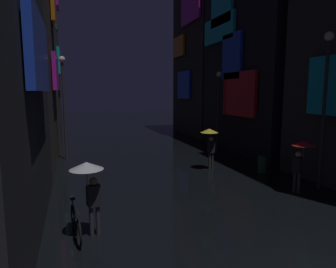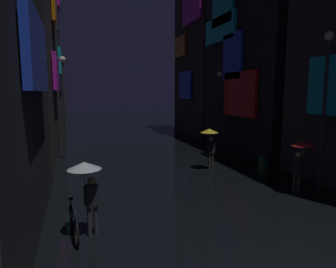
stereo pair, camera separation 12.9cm
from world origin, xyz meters
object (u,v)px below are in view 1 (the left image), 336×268
(bicycle_parked_at_storefront, at_px, (76,223))
(streetlamp_right_far, at_px, (218,101))
(pedestrian_midstreet_left_red, at_px, (302,152))
(trash_bin, at_px, (262,163))
(pedestrian_near_crossing_clear, at_px, (89,178))
(pedestrian_midstreet_centre_yellow, at_px, (210,137))
(streetlamp_left_far, at_px, (64,97))
(streetlamp_right_near, at_px, (325,95))

(bicycle_parked_at_storefront, height_order, streetlamp_right_far, streetlamp_right_far)
(bicycle_parked_at_storefront, distance_m, streetlamp_right_far, 14.43)
(pedestrian_midstreet_left_red, distance_m, trash_bin, 3.40)
(pedestrian_near_crossing_clear, distance_m, pedestrian_midstreet_centre_yellow, 8.45)
(streetlamp_left_far, relative_size, trash_bin, 6.42)
(pedestrian_midstreet_left_red, distance_m, streetlamp_right_near, 2.50)
(pedestrian_midstreet_left_red, height_order, streetlamp_right_far, streetlamp_right_far)
(pedestrian_midstreet_left_red, height_order, bicycle_parked_at_storefront, pedestrian_midstreet_left_red)
(streetlamp_right_near, height_order, streetlamp_left_far, streetlamp_right_near)
(pedestrian_midstreet_left_red, bearing_deg, streetlamp_left_far, 133.87)
(pedestrian_midstreet_centre_yellow, bearing_deg, streetlamp_left_far, 146.59)
(streetlamp_right_far, xyz_separation_m, streetlamp_left_far, (-10.00, -0.18, 0.35))
(streetlamp_right_far, bearing_deg, bicycle_parked_at_storefront, -132.82)
(pedestrian_near_crossing_clear, bearing_deg, streetlamp_right_far, 48.74)
(pedestrian_midstreet_left_red, xyz_separation_m, bicycle_parked_at_storefront, (-8.41, -1.02, -1.28))
(pedestrian_near_crossing_clear, height_order, bicycle_parked_at_storefront, pedestrian_near_crossing_clear)
(pedestrian_midstreet_left_red, relative_size, bicycle_parked_at_storefront, 1.17)
(bicycle_parked_at_storefront, bearing_deg, streetlamp_right_far, 47.18)
(streetlamp_right_far, xyz_separation_m, trash_bin, (-0.70, -6.20, -2.88))
(streetlamp_right_far, bearing_deg, pedestrian_midstreet_left_red, -97.29)
(pedestrian_midstreet_left_red, xyz_separation_m, streetlamp_right_far, (1.20, 9.34, 1.68))
(pedestrian_midstreet_centre_yellow, relative_size, streetlamp_right_far, 0.40)
(streetlamp_left_far, bearing_deg, streetlamp_right_near, -41.65)
(pedestrian_near_crossing_clear, bearing_deg, streetlamp_left_far, 94.37)
(bicycle_parked_at_storefront, bearing_deg, pedestrian_midstreet_centre_yellow, 39.60)
(pedestrian_midstreet_left_red, height_order, streetlamp_right_near, streetlamp_right_near)
(streetlamp_right_near, distance_m, streetlamp_left_far, 13.38)
(pedestrian_midstreet_left_red, relative_size, streetlamp_right_near, 0.34)
(bicycle_parked_at_storefront, distance_m, streetlamp_left_far, 10.71)
(pedestrian_midstreet_centre_yellow, xyz_separation_m, streetlamp_right_far, (2.93, 4.85, 1.68))
(streetlamp_left_far, bearing_deg, trash_bin, -32.89)
(pedestrian_near_crossing_clear, height_order, streetlamp_right_far, streetlamp_right_far)
(bicycle_parked_at_storefront, height_order, streetlamp_left_far, streetlamp_left_far)
(pedestrian_midstreet_left_red, distance_m, bicycle_parked_at_storefront, 8.56)
(pedestrian_midstreet_left_red, xyz_separation_m, streetlamp_right_near, (1.20, 0.27, 2.19))
(streetlamp_right_near, relative_size, trash_bin, 6.74)
(pedestrian_midstreet_left_red, bearing_deg, trash_bin, 81.05)
(streetlamp_left_far, bearing_deg, pedestrian_near_crossing_clear, -85.63)
(bicycle_parked_at_storefront, relative_size, streetlamp_right_near, 0.29)
(pedestrian_near_crossing_clear, distance_m, streetlamp_right_near, 9.57)
(bicycle_parked_at_storefront, height_order, streetlamp_right_near, streetlamp_right_near)
(pedestrian_midstreet_centre_yellow, height_order, trash_bin, pedestrian_midstreet_centre_yellow)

